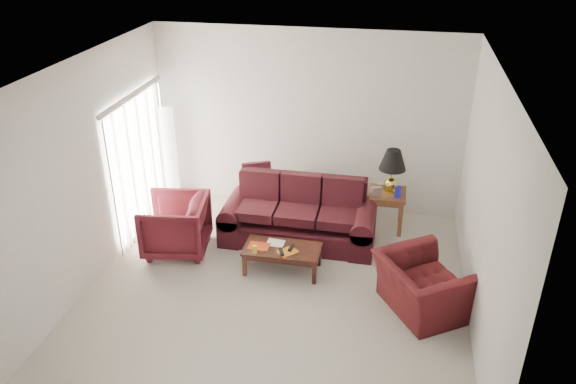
{
  "coord_description": "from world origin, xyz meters",
  "views": [
    {
      "loc": [
        1.37,
        -6.0,
        4.61
      ],
      "look_at": [
        0.0,
        0.85,
        1.05
      ],
      "focal_mm": 35.0,
      "sensor_mm": 36.0,
      "label": 1
    }
  ],
  "objects_px": {
    "sofa": "(298,213)",
    "armchair_left": "(175,225)",
    "end_table": "(386,210)",
    "armchair_right": "(423,286)",
    "floor_lamp": "(170,156)",
    "coffee_table": "(282,259)"
  },
  "relations": [
    {
      "from": "end_table",
      "to": "armchair_left",
      "type": "bearing_deg",
      "value": -157.01
    },
    {
      "from": "floor_lamp",
      "to": "armchair_left",
      "type": "xyz_separation_m",
      "value": [
        0.64,
        -1.48,
        -0.43
      ]
    },
    {
      "from": "floor_lamp",
      "to": "end_table",
      "type": "bearing_deg",
      "value": -3.04
    },
    {
      "from": "end_table",
      "to": "coffee_table",
      "type": "distance_m",
      "value": 2.03
    },
    {
      "from": "sofa",
      "to": "floor_lamp",
      "type": "height_order",
      "value": "floor_lamp"
    },
    {
      "from": "floor_lamp",
      "to": "armchair_right",
      "type": "distance_m",
      "value": 4.76
    },
    {
      "from": "armchair_left",
      "to": "armchair_right",
      "type": "distance_m",
      "value": 3.63
    },
    {
      "from": "floor_lamp",
      "to": "armchair_right",
      "type": "xyz_separation_m",
      "value": [
        4.2,
        -2.18,
        -0.5
      ]
    },
    {
      "from": "sofa",
      "to": "coffee_table",
      "type": "distance_m",
      "value": 0.89
    },
    {
      "from": "end_table",
      "to": "armchair_right",
      "type": "xyz_separation_m",
      "value": [
        0.54,
        -1.99,
        0.04
      ]
    },
    {
      "from": "coffee_table",
      "to": "end_table",
      "type": "bearing_deg",
      "value": 48.68
    },
    {
      "from": "end_table",
      "to": "coffee_table",
      "type": "relative_size",
      "value": 0.59
    },
    {
      "from": "sofa",
      "to": "armchair_left",
      "type": "bearing_deg",
      "value": -163.49
    },
    {
      "from": "sofa",
      "to": "end_table",
      "type": "height_order",
      "value": "sofa"
    },
    {
      "from": "armchair_left",
      "to": "coffee_table",
      "type": "height_order",
      "value": "armchair_left"
    },
    {
      "from": "floor_lamp",
      "to": "coffee_table",
      "type": "height_order",
      "value": "floor_lamp"
    },
    {
      "from": "floor_lamp",
      "to": "sofa",
      "type": "bearing_deg",
      "value": -19.96
    },
    {
      "from": "end_table",
      "to": "armchair_left",
      "type": "height_order",
      "value": "armchair_left"
    },
    {
      "from": "end_table",
      "to": "floor_lamp",
      "type": "xyz_separation_m",
      "value": [
        -3.66,
        0.19,
        0.54
      ]
    },
    {
      "from": "end_table",
      "to": "armchair_left",
      "type": "distance_m",
      "value": 3.28
    },
    {
      "from": "end_table",
      "to": "floor_lamp",
      "type": "height_order",
      "value": "floor_lamp"
    },
    {
      "from": "sofa",
      "to": "armchair_right",
      "type": "xyz_separation_m",
      "value": [
        1.83,
        -1.32,
        -0.12
      ]
    }
  ]
}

